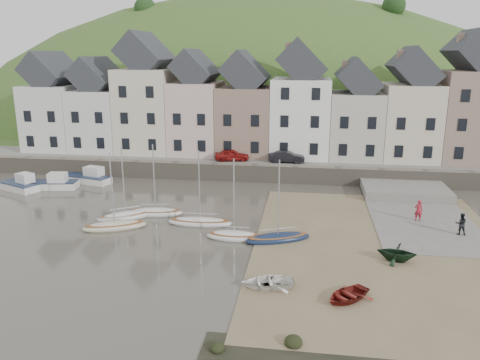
% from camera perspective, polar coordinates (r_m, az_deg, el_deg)
% --- Properties ---
extents(ground, '(160.00, 160.00, 0.00)m').
position_cam_1_polar(ground, '(35.40, -1.41, -7.18)').
color(ground, '#453F36').
rests_on(ground, ground).
extents(quay_land, '(90.00, 30.00, 1.50)m').
position_cam_1_polar(quay_land, '(65.78, 3.27, 3.87)').
color(quay_land, '#385823').
rests_on(quay_land, ground).
extents(quay_street, '(70.00, 7.00, 0.10)m').
position_cam_1_polar(quay_street, '(54.40, 2.20, 2.41)').
color(quay_street, slate).
rests_on(quay_street, quay_land).
extents(seawall, '(70.00, 1.20, 1.80)m').
position_cam_1_polar(seawall, '(51.17, 1.77, 0.86)').
color(seawall, slate).
rests_on(seawall, ground).
extents(beach, '(18.00, 26.00, 0.06)m').
position_cam_1_polar(beach, '(35.36, 16.62, -7.81)').
color(beach, '#726245').
rests_on(beach, ground).
extents(slipway, '(8.00, 18.00, 0.12)m').
position_cam_1_polar(slipway, '(43.48, 20.41, -3.81)').
color(slipway, slate).
rests_on(slipway, ground).
extents(hillside, '(134.40, 84.00, 84.00)m').
position_cam_1_polar(hillside, '(98.06, 1.65, -3.72)').
color(hillside, '#385823').
rests_on(hillside, ground).
extents(townhouse_terrace, '(61.05, 8.00, 13.93)m').
position_cam_1_polar(townhouse_terrace, '(56.77, 4.43, 8.81)').
color(townhouse_terrace, silver).
rests_on(townhouse_terrace, quay_land).
extents(sailboat_0, '(4.60, 3.83, 6.32)m').
position_cam_1_polar(sailboat_0, '(40.77, -13.52, -4.19)').
color(sailboat_0, silver).
rests_on(sailboat_0, ground).
extents(sailboat_1, '(4.71, 2.10, 6.32)m').
position_cam_1_polar(sailboat_1, '(41.19, -10.04, -3.80)').
color(sailboat_1, silver).
rests_on(sailboat_1, ground).
extents(sailboat_2, '(5.11, 3.36, 6.32)m').
position_cam_1_polar(sailboat_2, '(38.71, -14.76, -5.31)').
color(sailboat_2, beige).
rests_on(sailboat_2, ground).
extents(sailboat_3, '(4.14, 1.52, 6.32)m').
position_cam_1_polar(sailboat_3, '(35.47, -0.72, -6.67)').
color(sailboat_3, silver).
rests_on(sailboat_3, ground).
extents(sailboat_4, '(5.28, 1.65, 6.32)m').
position_cam_1_polar(sailboat_4, '(38.43, -4.79, -5.00)').
color(sailboat_4, silver).
rests_on(sailboat_4, ground).
extents(sailboat_5, '(5.12, 3.32, 6.32)m').
position_cam_1_polar(sailboat_5, '(35.21, 4.55, -6.89)').
color(sailboat_5, '#14213E').
rests_on(sailboat_5, ground).
extents(motorboat_0, '(5.23, 2.53, 1.70)m').
position_cam_1_polar(motorboat_0, '(51.86, -21.40, -0.35)').
color(motorboat_0, silver).
rests_on(motorboat_0, ground).
extents(motorboat_1, '(4.85, 3.45, 1.70)m').
position_cam_1_polar(motorboat_1, '(52.67, -24.79, -0.48)').
color(motorboat_1, silver).
rests_on(motorboat_1, ground).
extents(motorboat_2, '(5.76, 3.06, 1.70)m').
position_cam_1_polar(motorboat_2, '(53.15, -17.69, 0.33)').
color(motorboat_2, silver).
rests_on(motorboat_2, ground).
extents(rowboat_white, '(3.49, 2.81, 0.64)m').
position_cam_1_polar(rowboat_white, '(28.53, 3.28, -12.07)').
color(rowboat_white, white).
rests_on(rowboat_white, beach).
extents(rowboat_green, '(2.83, 2.56, 1.30)m').
position_cam_1_polar(rowboat_green, '(33.22, 18.22, -8.16)').
color(rowboat_green, black).
rests_on(rowboat_green, beach).
extents(rowboat_red, '(3.50, 3.51, 0.60)m').
position_cam_1_polar(rowboat_red, '(27.81, 12.67, -13.23)').
color(rowboat_red, maroon).
rests_on(rowboat_red, beach).
extents(person_red, '(0.64, 0.42, 1.75)m').
position_cam_1_polar(person_red, '(41.31, 20.55, -3.42)').
color(person_red, maroon).
rests_on(person_red, slipway).
extents(person_dark, '(0.88, 0.72, 1.68)m').
position_cam_1_polar(person_dark, '(39.48, 24.91, -4.76)').
color(person_dark, black).
rests_on(person_dark, slipway).
extents(car_left, '(4.06, 2.28, 1.30)m').
position_cam_1_polar(car_left, '(53.66, -0.97, 3.01)').
color(car_left, maroon).
rests_on(car_left, quay_street).
extents(car_right, '(3.97, 1.43, 1.30)m').
position_cam_1_polar(car_right, '(53.04, 5.60, 2.80)').
color(car_right, black).
rests_on(car_right, quay_street).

